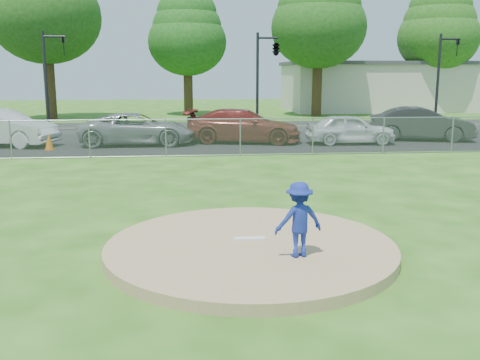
{
  "coord_description": "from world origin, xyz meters",
  "views": [
    {
      "loc": [
        -1.13,
        -9.48,
        3.31
      ],
      "look_at": [
        0.0,
        2.0,
        1.0
      ],
      "focal_mm": 40.0,
      "sensor_mm": 36.0,
      "label": 1
    }
  ],
  "objects_px": {
    "traffic_signal_right": "(442,72)",
    "parked_car_charcoal": "(421,124)",
    "parked_car_darkred": "(243,126)",
    "parked_car_pearl": "(350,129)",
    "tree_right": "(319,15)",
    "parked_car_gray": "(137,129)",
    "traffic_signal_center": "(274,50)",
    "tree_center": "(187,32)",
    "parked_car_white": "(1,128)",
    "traffic_signal_left": "(50,72)",
    "commercial_building": "(377,86)",
    "pitcher": "(299,220)",
    "tree_left": "(44,2)",
    "traffic_cone": "(49,141)",
    "tree_far_right": "(439,27)"
  },
  "relations": [
    {
      "from": "parked_car_white",
      "to": "traffic_cone",
      "type": "bearing_deg",
      "value": -105.24
    },
    {
      "from": "parked_car_charcoal",
      "to": "traffic_signal_left",
      "type": "bearing_deg",
      "value": 88.67
    },
    {
      "from": "traffic_signal_center",
      "to": "parked_car_gray",
      "type": "relative_size",
      "value": 1.05
    },
    {
      "from": "traffic_signal_left",
      "to": "parked_car_white",
      "type": "height_order",
      "value": "traffic_signal_left"
    },
    {
      "from": "traffic_signal_right",
      "to": "pitcher",
      "type": "relative_size",
      "value": 4.28
    },
    {
      "from": "traffic_signal_left",
      "to": "parked_car_white",
      "type": "relative_size",
      "value": 1.11
    },
    {
      "from": "traffic_signal_center",
      "to": "tree_center",
      "type": "bearing_deg",
      "value": 112.49
    },
    {
      "from": "tree_right",
      "to": "commercial_building",
      "type": "bearing_deg",
      "value": 40.6
    },
    {
      "from": "traffic_signal_right",
      "to": "parked_car_darkred",
      "type": "height_order",
      "value": "traffic_signal_right"
    },
    {
      "from": "traffic_signal_right",
      "to": "parked_car_white",
      "type": "xyz_separation_m",
      "value": [
        -23.87,
        -6.06,
        -2.52
      ]
    },
    {
      "from": "parked_car_darkred",
      "to": "traffic_signal_left",
      "type": "bearing_deg",
      "value": 72.45
    },
    {
      "from": "traffic_cone",
      "to": "parked_car_charcoal",
      "type": "height_order",
      "value": "parked_car_charcoal"
    },
    {
      "from": "tree_center",
      "to": "tree_right",
      "type": "relative_size",
      "value": 0.85
    },
    {
      "from": "traffic_cone",
      "to": "parked_car_gray",
      "type": "relative_size",
      "value": 0.14
    },
    {
      "from": "tree_left",
      "to": "parked_car_gray",
      "type": "height_order",
      "value": "tree_left"
    },
    {
      "from": "commercial_building",
      "to": "traffic_signal_right",
      "type": "height_order",
      "value": "traffic_signal_right"
    },
    {
      "from": "commercial_building",
      "to": "parked_car_darkred",
      "type": "xyz_separation_m",
      "value": [
        -14.45,
        -21.87,
        -1.35
      ]
    },
    {
      "from": "tree_center",
      "to": "parked_car_pearl",
      "type": "bearing_deg",
      "value": -68.23
    },
    {
      "from": "parked_car_white",
      "to": "parked_car_gray",
      "type": "height_order",
      "value": "parked_car_white"
    },
    {
      "from": "tree_right",
      "to": "parked_car_gray",
      "type": "height_order",
      "value": "tree_right"
    },
    {
      "from": "tree_left",
      "to": "parked_car_white",
      "type": "distance_m",
      "value": 16.83
    },
    {
      "from": "tree_center",
      "to": "pitcher",
      "type": "xyz_separation_m",
      "value": [
        1.74,
        -34.8,
        -5.61
      ]
    },
    {
      "from": "tree_left",
      "to": "tree_right",
      "type": "height_order",
      "value": "tree_left"
    },
    {
      "from": "tree_left",
      "to": "tree_center",
      "type": "height_order",
      "value": "tree_left"
    },
    {
      "from": "tree_center",
      "to": "tree_far_right",
      "type": "height_order",
      "value": "tree_far_right"
    },
    {
      "from": "parked_car_white",
      "to": "traffic_signal_center",
      "type": "bearing_deg",
      "value": -49.45
    },
    {
      "from": "tree_right",
      "to": "parked_car_gray",
      "type": "bearing_deg",
      "value": -127.58
    },
    {
      "from": "parked_car_darkred",
      "to": "traffic_signal_center",
      "type": "bearing_deg",
      "value": -10.29
    },
    {
      "from": "tree_left",
      "to": "traffic_signal_center",
      "type": "distance_m",
      "value": 17.84
    },
    {
      "from": "parked_car_darkred",
      "to": "parked_car_white",
      "type": "bearing_deg",
      "value": 103.05
    },
    {
      "from": "commercial_building",
      "to": "parked_car_white",
      "type": "height_order",
      "value": "commercial_building"
    },
    {
      "from": "parked_car_darkred",
      "to": "parked_car_pearl",
      "type": "xyz_separation_m",
      "value": [
        4.99,
        -1.01,
        -0.1
      ]
    },
    {
      "from": "commercial_building",
      "to": "traffic_signal_right",
      "type": "xyz_separation_m",
      "value": [
        -1.76,
        -16.0,
        1.2
      ]
    },
    {
      "from": "commercial_building",
      "to": "traffic_signal_left",
      "type": "relative_size",
      "value": 2.93
    },
    {
      "from": "traffic_signal_center",
      "to": "pitcher",
      "type": "height_order",
      "value": "traffic_signal_center"
    },
    {
      "from": "commercial_building",
      "to": "traffic_signal_center",
      "type": "relative_size",
      "value": 2.93
    },
    {
      "from": "commercial_building",
      "to": "parked_car_charcoal",
      "type": "xyz_separation_m",
      "value": [
        -5.51,
        -21.82,
        -1.33
      ]
    },
    {
      "from": "tree_center",
      "to": "pitcher",
      "type": "distance_m",
      "value": 35.29
    },
    {
      "from": "tree_center",
      "to": "tree_right",
      "type": "xyz_separation_m",
      "value": [
        10.0,
        -2.0,
        1.18
      ]
    },
    {
      "from": "traffic_signal_right",
      "to": "parked_car_charcoal",
      "type": "bearing_deg",
      "value": -122.78
    },
    {
      "from": "pitcher",
      "to": "parked_car_white",
      "type": "height_order",
      "value": "parked_car_white"
    },
    {
      "from": "tree_far_right",
      "to": "traffic_signal_left",
      "type": "bearing_deg",
      "value": -155.68
    },
    {
      "from": "traffic_signal_center",
      "to": "parked_car_pearl",
      "type": "xyz_separation_m",
      "value": [
        2.57,
        -6.88,
        -3.89
      ]
    },
    {
      "from": "tree_center",
      "to": "traffic_signal_left",
      "type": "xyz_separation_m",
      "value": [
        -7.76,
        -12.0,
        -3.11
      ]
    },
    {
      "from": "tree_left",
      "to": "traffic_signal_right",
      "type": "bearing_deg",
      "value": -19.63
    },
    {
      "from": "commercial_building",
      "to": "traffic_signal_left",
      "type": "xyz_separation_m",
      "value": [
        -24.76,
        -16.0,
        1.2
      ]
    },
    {
      "from": "traffic_signal_left",
      "to": "parked_car_pearl",
      "type": "bearing_deg",
      "value": -24.2
    },
    {
      "from": "parked_car_white",
      "to": "traffic_signal_right",
      "type": "bearing_deg",
      "value": -59.22
    },
    {
      "from": "parked_car_charcoal",
      "to": "tree_right",
      "type": "bearing_deg",
      "value": 20.87
    },
    {
      "from": "parked_car_gray",
      "to": "parked_car_darkred",
      "type": "height_order",
      "value": "parked_car_darkred"
    }
  ]
}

